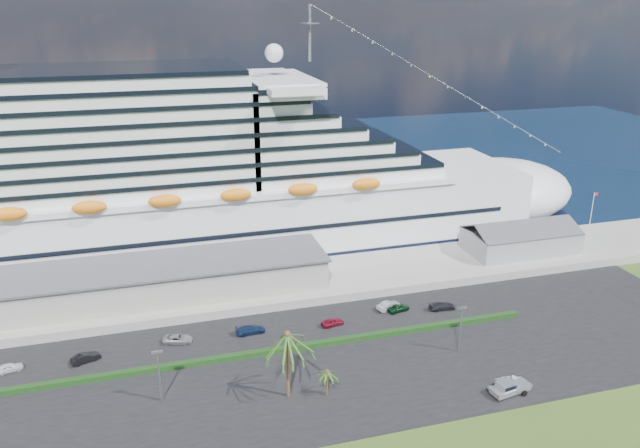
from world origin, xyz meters
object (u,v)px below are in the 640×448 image
object	(u,v)px
parked_car_3	(250,329)
boat_trailer	(511,381)
cruise_ship	(173,183)
pickup_truck	(510,387)

from	to	relation	value
parked_car_3	boat_trailer	world-z (taller)	boat_trailer
cruise_ship	pickup_truck	world-z (taller)	cruise_ship
boat_trailer	cruise_ship	bearing A→B (deg)	123.21
cruise_ship	pickup_truck	distance (m)	82.55
cruise_ship	pickup_truck	xyz separation A→B (m)	(42.99, -68.77, -15.39)
cruise_ship	boat_trailer	world-z (taller)	cruise_ship
cruise_ship	parked_car_3	xyz separation A→B (m)	(9.39, -40.55, -15.83)
cruise_ship	boat_trailer	distance (m)	81.96
pickup_truck	boat_trailer	world-z (taller)	pickup_truck
boat_trailer	pickup_truck	bearing A→B (deg)	-127.05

